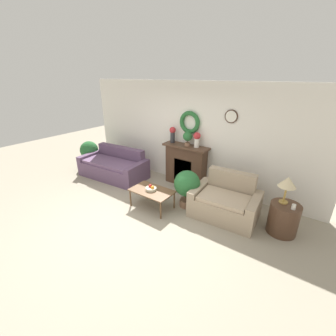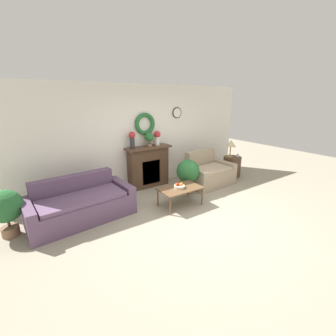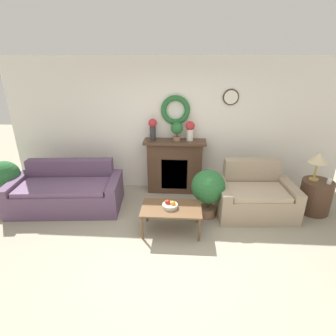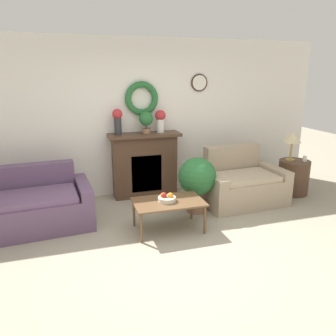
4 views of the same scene
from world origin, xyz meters
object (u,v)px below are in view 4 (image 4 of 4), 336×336
mug (305,159)px  vase_on_mantel_right (160,119)px  side_table_by_loveseat (293,177)px  fruit_bowl (167,198)px  potted_plant_floor_by_loveseat (197,179)px  vase_on_mantel_left (118,120)px  fireplace (145,164)px  loveseat_right (240,184)px  table_lamp (292,138)px  coffee_table (168,204)px  potted_plant_on_mantel (146,120)px  couch_left (18,208)px

mug → vase_on_mantel_right: 2.63m
side_table_by_loveseat → vase_on_mantel_right: vase_on_mantel_right is taller
fruit_bowl → potted_plant_floor_by_loveseat: potted_plant_floor_by_loveseat is taller
vase_on_mantel_left → vase_on_mantel_right: 0.74m
mug → fireplace: bearing=164.0°
fireplace → loveseat_right: (1.47, -0.77, -0.25)m
side_table_by_loveseat → table_lamp: bearing=141.3°
coffee_table → table_lamp: 2.72m
loveseat_right → mug: loveseat_right is taller
coffee_table → side_table_by_loveseat: size_ratio=1.56×
coffee_table → potted_plant_on_mantel: potted_plant_on_mantel is taller
side_table_by_loveseat → mug: size_ratio=6.25×
coffee_table → potted_plant_floor_by_loveseat: (0.61, 0.50, 0.15)m
coffee_table → vase_on_mantel_left: size_ratio=2.24×
fireplace → side_table_by_loveseat: bearing=-14.8°
table_lamp → potted_plant_on_mantel: size_ratio=1.41×
loveseat_right → vase_on_mantel_left: vase_on_mantel_left is taller
fireplace → vase_on_mantel_right: size_ratio=3.22×
table_lamp → mug: size_ratio=5.32×
mug → vase_on_mantel_right: bearing=162.0°
table_lamp → loveseat_right: bearing=-172.4°
side_table_by_loveseat → potted_plant_on_mantel: bearing=165.3°
fruit_bowl → potted_plant_floor_by_loveseat: bearing=37.5°
loveseat_right → potted_plant_on_mantel: bearing=148.4°
potted_plant_on_mantel → couch_left: bearing=-159.3°
fruit_bowl → vase_on_mantel_left: size_ratio=0.58×
vase_on_mantel_right → potted_plant_floor_by_loveseat: size_ratio=0.44×
couch_left → side_table_by_loveseat: (4.59, 0.10, 0.00)m
couch_left → table_lamp: bearing=-3.0°
potted_plant_on_mantel → fireplace: bearing=159.3°
table_lamp → potted_plant_on_mantel: (-2.49, 0.62, 0.33)m
fruit_bowl → side_table_by_loveseat: bearing=16.1°
loveseat_right → fruit_bowl: (-1.49, -0.67, 0.16)m
fruit_bowl → vase_on_mantel_left: vase_on_mantel_left is taller
fireplace → coffee_table: (0.00, -1.45, -0.18)m
table_lamp → mug: bearing=-38.2°
table_lamp → vase_on_mantel_right: bearing=164.1°
fireplace → mug: bearing=-16.0°
couch_left → vase_on_mantel_right: 2.64m
loveseat_right → coffee_table: loveseat_right is taller
side_table_by_loveseat → potted_plant_floor_by_loveseat: 2.01m
vase_on_mantel_right → loveseat_right: bearing=-33.5°
coffee_table → fruit_bowl: size_ratio=3.89×
potted_plant_floor_by_loveseat → side_table_by_loveseat: bearing=7.6°
mug → vase_on_mantel_left: (-3.16, 0.79, 0.71)m
coffee_table → potted_plant_on_mantel: 1.72m
table_lamp → fireplace: bearing=166.0°
mug → potted_plant_on_mantel: size_ratio=0.26×
table_lamp → fruit_bowl: bearing=-162.4°
fireplace → vase_on_mantel_left: vase_on_mantel_left is taller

